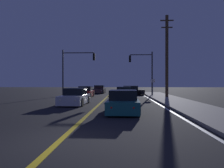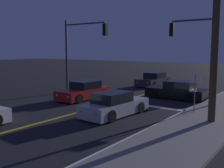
% 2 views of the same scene
% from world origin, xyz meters
% --- Properties ---
extents(stop_bar, '(5.14, 0.50, 0.01)m').
position_xyz_m(stop_bar, '(2.57, 21.20, 0.01)').
color(stop_bar, white).
rests_on(stop_bar, ground).
extents(car_far_approaching_red, '(1.86, 4.41, 1.34)m').
position_xyz_m(car_far_approaching_red, '(-2.70, 20.65, 0.58)').
color(car_far_approaching_red, maroon).
rests_on(car_far_approaching_red, ground).
extents(car_mid_block_black, '(4.48, 2.01, 1.34)m').
position_xyz_m(car_mid_block_black, '(2.86, 24.93, 0.58)').
color(car_mid_block_black, black).
rests_on(car_mid_block_black, ground).
extents(car_following_oncoming_charcoal, '(1.94, 4.73, 1.34)m').
position_xyz_m(car_following_oncoming_charcoal, '(-2.03, 30.63, 0.58)').
color(car_following_oncoming_charcoal, '#2D2D33').
rests_on(car_following_oncoming_charcoal, ground).
extents(car_side_waiting_silver, '(1.99, 4.47, 1.34)m').
position_xyz_m(car_side_waiting_silver, '(2.11, 17.84, 0.58)').
color(car_side_waiting_silver, '#B2B5BA').
rests_on(car_side_waiting_silver, ground).
extents(traffic_signal_near_right, '(3.23, 0.28, 5.99)m').
position_xyz_m(traffic_signal_near_right, '(4.84, 23.50, 3.94)').
color(traffic_signal_near_right, '#38383D').
rests_on(traffic_signal_near_right, ground).
extents(traffic_signal_far_left, '(4.36, 0.28, 6.11)m').
position_xyz_m(traffic_signal_far_left, '(-4.42, 22.10, 4.09)').
color(traffic_signal_far_left, '#38383D').
rests_on(traffic_signal_far_left, ground).
extents(utility_pole_right, '(1.53, 0.35, 9.57)m').
position_xyz_m(utility_pole_right, '(7.04, 19.19, 4.91)').
color(utility_pole_right, '#4C3823').
rests_on(utility_pole_right, ground).
extents(street_sign_corner, '(0.56, 0.12, 2.26)m').
position_xyz_m(street_sign_corner, '(5.64, 20.70, 1.53)').
color(street_sign_corner, slate).
rests_on(street_sign_corner, ground).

